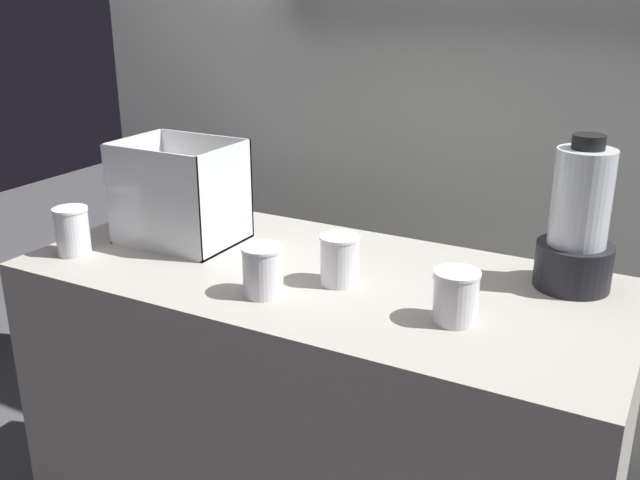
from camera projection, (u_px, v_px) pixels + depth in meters
name	position (u px, v px, depth m)	size (l,w,h in m)	color
counter	(320.00, 437.00, 1.82)	(1.40, 0.64, 0.90)	#9E998E
back_wall_unit	(440.00, 77.00, 2.18)	(2.60, 0.24, 2.50)	silver
carrot_display_bin	(183.00, 212.00, 1.86)	(0.29, 0.23, 0.26)	white
blender_pitcher	(578.00, 228.00, 1.55)	(0.16, 0.16, 0.34)	black
juice_cup_beet_far_left	(73.00, 234.00, 1.77)	(0.08, 0.08, 0.12)	white
juice_cup_beet_left	(263.00, 273.00, 1.54)	(0.09, 0.09, 0.11)	white
juice_cup_mango_middle	(339.00, 262.00, 1.60)	(0.09, 0.09, 0.11)	white
juice_cup_mango_right	(456.00, 299.00, 1.41)	(0.09, 0.09, 0.11)	white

